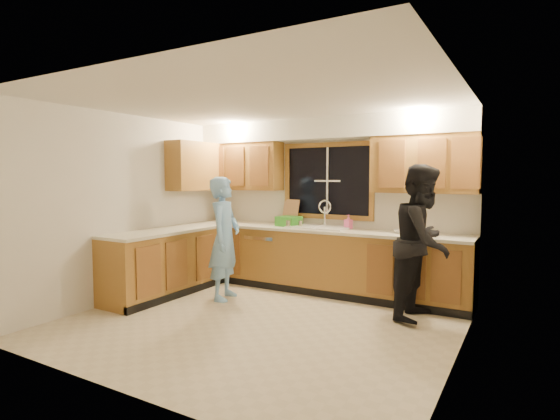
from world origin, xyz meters
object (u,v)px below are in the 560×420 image
at_px(sink, 319,232).
at_px(woman, 423,242).
at_px(soap_bottle, 348,222).
at_px(dishwasher, 269,258).
at_px(knife_block, 226,215).
at_px(dish_crate, 289,221).
at_px(stove, 133,270).
at_px(bowl, 401,231).
at_px(man, 225,238).

distance_m(sink, woman, 1.65).
bearing_deg(soap_bottle, dishwasher, -173.30).
bearing_deg(knife_block, woman, -27.96).
distance_m(sink, dish_crate, 0.53).
distance_m(stove, soap_bottle, 3.00).
bearing_deg(knife_block, soap_bottle, -17.44).
xyz_separation_m(knife_block, bowl, (2.98, -0.11, -0.08)).
xyz_separation_m(woman, bowl, (-0.39, 0.55, 0.04)).
bearing_deg(dish_crate, woman, -14.30).
bearing_deg(man, knife_block, 21.93).
height_order(sink, woman, woman).
distance_m(knife_block, dish_crate, 1.30).
relative_size(sink, woman, 0.48).
relative_size(dishwasher, stove, 0.91).
bearing_deg(soap_bottle, man, -139.56).
relative_size(woman, soap_bottle, 8.91).
bearing_deg(dishwasher, dish_crate, 5.83).
xyz_separation_m(stove, dish_crate, (1.29, 1.84, 0.54)).
bearing_deg(dishwasher, stove, -117.69).
bearing_deg(sink, dish_crate, 177.78).
distance_m(knife_block, bowl, 2.98).
bearing_deg(man, dishwasher, -19.83).
relative_size(woman, knife_block, 8.85).
distance_m(man, soap_bottle, 1.77).
bearing_deg(soap_bottle, knife_block, 179.31).
relative_size(dishwasher, bowl, 4.22).
bearing_deg(dish_crate, sink, -2.22).
distance_m(knife_block, soap_bottle, 2.20).
distance_m(sink, soap_bottle, 0.45).
bearing_deg(soap_bottle, bowl, -6.47).
relative_size(stove, man, 0.54).
relative_size(knife_block, soap_bottle, 1.01).
height_order(sink, stove, sink).
bearing_deg(dishwasher, man, -95.17).
height_order(soap_bottle, bowl, soap_bottle).
distance_m(stove, knife_block, 2.06).
distance_m(dish_crate, soap_bottle, 0.92).
relative_size(man, woman, 0.92).
height_order(man, soap_bottle, man).
bearing_deg(stove, knife_block, 90.13).
height_order(dishwasher, stove, stove).
height_order(man, woman, woman).
xyz_separation_m(stove, man, (0.86, 0.82, 0.38)).
relative_size(sink, stove, 0.96).
height_order(stove, woman, woman).
xyz_separation_m(sink, knife_block, (-1.80, 0.16, 0.16)).
bearing_deg(soap_bottle, sink, -161.60).
bearing_deg(stove, man, 43.56).
distance_m(woman, dish_crate, 2.15).
xyz_separation_m(sink, man, (-0.94, -1.01, -0.03)).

